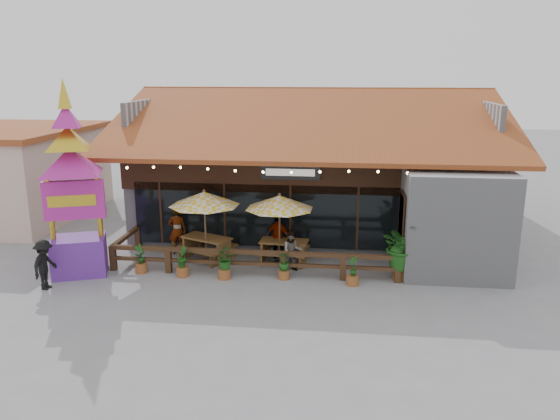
# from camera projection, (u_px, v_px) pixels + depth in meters

# --- Properties ---
(ground) EXTENTS (100.00, 100.00, 0.00)m
(ground) POSITION_uv_depth(u_px,v_px,m) (299.00, 273.00, 18.93)
(ground) COLOR gray
(ground) RESTS_ON ground
(restaurant_building) EXTENTS (15.50, 14.73, 6.09)m
(restaurant_building) POSITION_uv_depth(u_px,v_px,m) (317.00, 175.00, 24.71)
(restaurant_building) COLOR #A4A4A8
(restaurant_building) RESTS_ON ground
(patio_railing) EXTENTS (10.00, 2.60, 0.92)m
(patio_railing) POSITION_uv_depth(u_px,v_px,m) (234.00, 256.00, 18.77)
(patio_railing) COLOR #442D18
(patio_railing) RESTS_ON ground
(umbrella_left) EXTENTS (3.25, 3.25, 2.72)m
(umbrella_left) POSITION_uv_depth(u_px,v_px,m) (204.00, 199.00, 19.40)
(umbrella_left) COLOR brown
(umbrella_left) RESTS_ON ground
(umbrella_right) EXTENTS (3.18, 3.18, 2.63)m
(umbrella_right) POSITION_uv_depth(u_px,v_px,m) (279.00, 202.00, 19.22)
(umbrella_right) COLOR brown
(umbrella_right) RESTS_ON ground
(picnic_table_left) EXTENTS (2.27, 2.14, 0.86)m
(picnic_table_left) POSITION_uv_depth(u_px,v_px,m) (207.00, 244.00, 20.13)
(picnic_table_left) COLOR brown
(picnic_table_left) RESTS_ON ground
(picnic_table_right) EXTENTS (1.83, 1.61, 0.83)m
(picnic_table_right) POSITION_uv_depth(u_px,v_px,m) (284.00, 248.00, 19.83)
(picnic_table_right) COLOR brown
(picnic_table_right) RESTS_ON ground
(thai_sign_tower) EXTENTS (3.37, 3.37, 7.10)m
(thai_sign_tower) POSITION_uv_depth(u_px,v_px,m) (71.00, 166.00, 17.90)
(thai_sign_tower) COLOR #612896
(thai_sign_tower) RESTS_ON ground
(tropical_plant) EXTENTS (1.87, 1.81, 1.98)m
(tropical_plant) POSITION_uv_depth(u_px,v_px,m) (402.00, 247.00, 18.05)
(tropical_plant) COLOR brown
(tropical_plant) RESTS_ON ground
(diner_a) EXTENTS (0.75, 0.58, 1.84)m
(diner_a) POSITION_uv_depth(u_px,v_px,m) (177.00, 230.00, 20.67)
(diner_a) COLOR #321B10
(diner_a) RESTS_ON ground
(diner_b) EXTENTS (0.81, 0.69, 1.45)m
(diner_b) POSITION_uv_depth(u_px,v_px,m) (292.00, 251.00, 18.91)
(diner_b) COLOR #321B10
(diner_b) RESTS_ON ground
(diner_c) EXTENTS (1.07, 0.80, 1.69)m
(diner_c) POSITION_uv_depth(u_px,v_px,m) (278.00, 237.00, 20.14)
(diner_c) COLOR #321B10
(diner_c) RESTS_ON ground
(pedestrian) EXTENTS (0.68, 1.09, 1.62)m
(pedestrian) POSITION_uv_depth(u_px,v_px,m) (45.00, 265.00, 17.34)
(pedestrian) COLOR black
(pedestrian) RESTS_ON ground
(planter_a) EXTENTS (0.44, 0.42, 1.02)m
(planter_a) POSITION_uv_depth(u_px,v_px,m) (141.00, 261.00, 18.85)
(planter_a) COLOR brown
(planter_a) RESTS_ON ground
(planter_b) EXTENTS (0.43, 0.43, 1.05)m
(planter_b) POSITION_uv_depth(u_px,v_px,m) (182.00, 263.00, 18.47)
(planter_b) COLOR brown
(planter_b) RESTS_ON ground
(planter_c) EXTENTS (0.84, 0.82, 1.04)m
(planter_c) POSITION_uv_depth(u_px,v_px,m) (224.00, 262.00, 18.24)
(planter_c) COLOR brown
(planter_c) RESTS_ON ground
(planter_d) EXTENTS (0.48, 0.48, 0.94)m
(planter_d) POSITION_uv_depth(u_px,v_px,m) (284.00, 266.00, 18.25)
(planter_d) COLOR brown
(planter_d) RESTS_ON ground
(planter_e) EXTENTS (0.40, 0.42, 0.98)m
(planter_e) POSITION_uv_depth(u_px,v_px,m) (353.00, 273.00, 17.74)
(planter_e) COLOR brown
(planter_e) RESTS_ON ground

